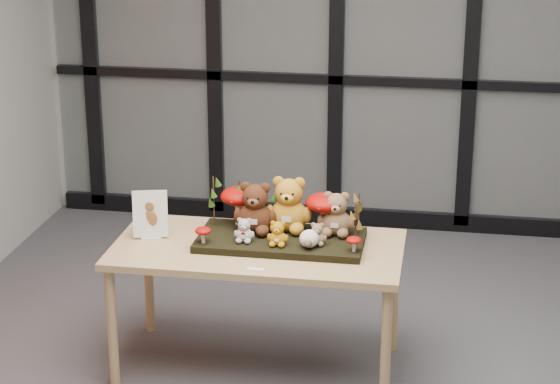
% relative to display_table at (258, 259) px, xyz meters
% --- Properties ---
extents(room_shell, '(5.00, 5.00, 5.00)m').
position_rel_display_table_xyz_m(room_shell, '(0.58, -0.30, 1.07)').
color(room_shell, '#AAA8A1').
rests_on(room_shell, floor).
extents(glass_partition, '(4.90, 0.06, 2.78)m').
position_rel_display_table_xyz_m(glass_partition, '(0.58, 2.17, 0.81)').
color(glass_partition, '#2D383F').
rests_on(glass_partition, floor).
extents(display_table, '(1.44, 0.72, 0.68)m').
position_rel_display_table_xyz_m(display_table, '(0.00, 0.00, 0.00)').
color(display_table, tan).
rests_on(display_table, floor).
extents(diorama_tray, '(0.83, 0.42, 0.04)m').
position_rel_display_table_xyz_m(diorama_tray, '(0.11, 0.05, 0.09)').
color(diorama_tray, black).
rests_on(diorama_tray, display_table).
extents(bear_pooh_yellow, '(0.24, 0.22, 0.31)m').
position_rel_display_table_xyz_m(bear_pooh_yellow, '(0.13, 0.16, 0.26)').
color(bear_pooh_yellow, orange).
rests_on(bear_pooh_yellow, diorama_tray).
extents(bear_brown_medium, '(0.22, 0.20, 0.29)m').
position_rel_display_table_xyz_m(bear_brown_medium, '(-0.03, 0.11, 0.25)').
color(bear_brown_medium, '#472211').
rests_on(bear_brown_medium, diorama_tray).
extents(bear_tan_back, '(0.19, 0.17, 0.25)m').
position_rel_display_table_xyz_m(bear_tan_back, '(0.37, 0.14, 0.23)').
color(bear_tan_back, olive).
rests_on(bear_tan_back, diorama_tray).
extents(bear_small_yellow, '(0.11, 0.10, 0.14)m').
position_rel_display_table_xyz_m(bear_small_yellow, '(0.11, -0.05, 0.17)').
color(bear_small_yellow, orange).
rests_on(bear_small_yellow, diorama_tray).
extents(bear_white_bow, '(0.10, 0.09, 0.14)m').
position_rel_display_table_xyz_m(bear_white_bow, '(-0.06, -0.04, 0.17)').
color(bear_white_bow, beige).
rests_on(bear_white_bow, diorama_tray).
extents(bear_beige_small, '(0.09, 0.09, 0.12)m').
position_rel_display_table_xyz_m(bear_beige_small, '(0.30, -0.01, 0.17)').
color(bear_beige_small, '#907955').
rests_on(bear_beige_small, diorama_tray).
extents(plush_cream_hedgehog, '(0.07, 0.07, 0.10)m').
position_rel_display_table_xyz_m(plush_cream_hedgehog, '(0.27, -0.06, 0.15)').
color(plush_cream_hedgehog, white).
rests_on(plush_cream_hedgehog, diorama_tray).
extents(mushroom_back_left, '(0.19, 0.19, 0.22)m').
position_rel_display_table_xyz_m(mushroom_back_left, '(-0.13, 0.20, 0.21)').
color(mushroom_back_left, '#950804').
rests_on(mushroom_back_left, diorama_tray).
extents(mushroom_back_right, '(0.20, 0.20, 0.22)m').
position_rel_display_table_xyz_m(mushroom_back_right, '(0.31, 0.17, 0.21)').
color(mushroom_back_right, '#950804').
rests_on(mushroom_back_right, diorama_tray).
extents(mushroom_front_left, '(0.08, 0.08, 0.09)m').
position_rel_display_table_xyz_m(mushroom_front_left, '(-0.26, -0.09, 0.15)').
color(mushroom_front_left, '#950804').
rests_on(mushroom_front_left, diorama_tray).
extents(mushroom_front_right, '(0.07, 0.07, 0.08)m').
position_rel_display_table_xyz_m(mushroom_front_right, '(0.49, -0.07, 0.14)').
color(mushroom_front_right, '#950804').
rests_on(mushroom_front_right, diorama_tray).
extents(sprig_green_far_left, '(0.05, 0.05, 0.26)m').
position_rel_display_table_xyz_m(sprig_green_far_left, '(-0.26, 0.16, 0.23)').
color(sprig_green_far_left, '#14370C').
rests_on(sprig_green_far_left, diorama_tray).
extents(sprig_green_mid_left, '(0.05, 0.05, 0.23)m').
position_rel_display_table_xyz_m(sprig_green_mid_left, '(-0.13, 0.21, 0.22)').
color(sprig_green_mid_left, '#14370C').
rests_on(sprig_green_mid_left, diorama_tray).
extents(sprig_dry_far_right, '(0.05, 0.05, 0.22)m').
position_rel_display_table_xyz_m(sprig_dry_far_right, '(0.49, 0.15, 0.21)').
color(sprig_dry_far_right, brown).
rests_on(sprig_dry_far_right, diorama_tray).
extents(sprig_dry_mid_right, '(0.05, 0.05, 0.21)m').
position_rel_display_table_xyz_m(sprig_dry_mid_right, '(0.48, 0.04, 0.21)').
color(sprig_dry_mid_right, brown).
rests_on(sprig_dry_mid_right, diorama_tray).
extents(sprig_green_centre, '(0.05, 0.05, 0.17)m').
position_rel_display_table_xyz_m(sprig_green_centre, '(0.07, 0.22, 0.19)').
color(sprig_green_centre, '#14370C').
rests_on(sprig_green_centre, diorama_tray).
extents(sign_holder, '(0.18, 0.08, 0.25)m').
position_rel_display_table_xyz_m(sign_holder, '(-0.55, 0.02, 0.18)').
color(sign_holder, silver).
rests_on(sign_holder, display_table).
extents(label_card, '(0.08, 0.03, 0.00)m').
position_rel_display_table_xyz_m(label_card, '(0.05, -0.29, 0.07)').
color(label_card, white).
rests_on(label_card, display_table).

